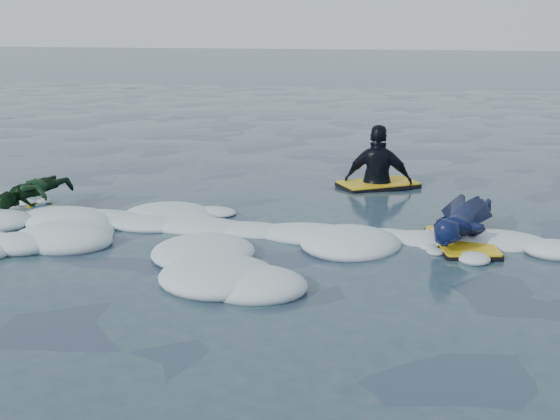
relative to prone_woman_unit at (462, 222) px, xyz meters
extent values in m
plane|color=#152134|center=(-2.76, -1.56, -0.24)|extent=(120.00, 120.00, 0.00)
cube|color=black|center=(0.00, -0.22, -0.20)|extent=(0.89, 1.30, 0.06)
cube|color=yellow|center=(0.00, -0.22, -0.16)|extent=(0.86, 1.27, 0.02)
imported|color=#0A174C|center=(0.00, 0.03, 0.02)|extent=(1.06, 1.88, 0.43)
cube|color=black|center=(-5.72, -0.02, -0.21)|extent=(0.53, 0.83, 0.04)
cube|color=yellow|center=(-5.72, -0.02, -0.18)|extent=(0.51, 0.81, 0.01)
cube|color=#1770B2|center=(-5.72, -0.02, -0.17)|extent=(0.24, 0.76, 0.00)
imported|color=#0E3412|center=(-5.72, 0.18, 0.01)|extent=(0.89, 1.29, 0.44)
cube|color=black|center=(-1.17, 2.62, -0.20)|extent=(1.41, 1.24, 0.06)
cube|color=yellow|center=(-1.17, 2.62, -0.16)|extent=(1.37, 1.20, 0.02)
imported|color=black|center=(-1.17, 2.62, -0.16)|extent=(1.10, 0.49, 1.85)
camera|label=1|loc=(-0.51, -8.32, 2.32)|focal=45.00mm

